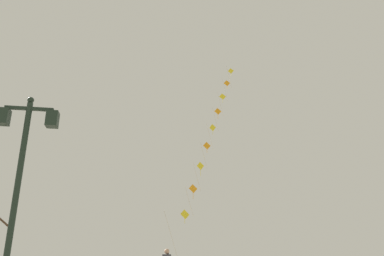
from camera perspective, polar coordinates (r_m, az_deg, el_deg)
name	(u,v)px	position (r m, az deg, el deg)	size (l,w,h in m)	color
twin_lantern_lamp_post	(21,160)	(9.64, -24.96, -4.56)	(1.43, 0.28, 5.24)	#1E2D23
kite_train	(210,138)	(23.46, 2.74, -1.49)	(5.92, 7.87, 15.51)	brown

